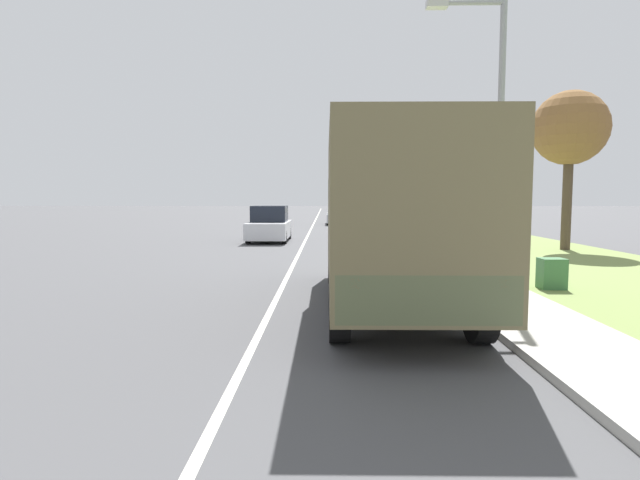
# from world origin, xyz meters

# --- Properties ---
(ground_plane) EXTENTS (180.00, 180.00, 0.00)m
(ground_plane) POSITION_xyz_m (0.00, 40.00, 0.00)
(ground_plane) COLOR #4C4C4F
(lane_centre_stripe) EXTENTS (0.12, 120.00, 0.00)m
(lane_centre_stripe) POSITION_xyz_m (0.00, 40.00, 0.00)
(lane_centre_stripe) COLOR silver
(lane_centre_stripe) RESTS_ON ground
(sidewalk_right) EXTENTS (1.80, 120.00, 0.12)m
(sidewalk_right) POSITION_xyz_m (4.50, 40.00, 0.06)
(sidewalk_right) COLOR #ADAAA3
(sidewalk_right) RESTS_ON ground
(grass_strip_right) EXTENTS (7.00, 120.00, 0.02)m
(grass_strip_right) POSITION_xyz_m (8.90, 40.00, 0.01)
(grass_strip_right) COLOR olive
(grass_strip_right) RESTS_ON ground
(military_truck) EXTENTS (2.33, 7.48, 3.19)m
(military_truck) POSITION_xyz_m (2.25, 13.15, 1.74)
(military_truck) COLOR #545B3D
(military_truck) RESTS_ON ground
(car_nearest_ahead) EXTENTS (1.87, 4.23, 1.71)m
(car_nearest_ahead) POSITION_xyz_m (-1.71, 27.88, 0.76)
(car_nearest_ahead) COLOR silver
(car_nearest_ahead) RESTS_ON ground
(car_second_ahead) EXTENTS (1.92, 4.53, 1.53)m
(car_second_ahead) POSITION_xyz_m (2.02, 43.26, 0.69)
(car_second_ahead) COLOR #B7BABF
(car_second_ahead) RESTS_ON ground
(lamp_post) EXTENTS (1.69, 0.24, 6.20)m
(lamp_post) POSITION_xyz_m (4.52, 14.67, 3.87)
(lamp_post) COLOR gray
(lamp_post) RESTS_ON sidewalk_right
(tree_mid_right) EXTENTS (2.90, 2.90, 6.27)m
(tree_mid_right) POSITION_xyz_m (10.63, 23.87, 4.78)
(tree_mid_right) COLOR #4C3D2D
(tree_mid_right) RESTS_ON grass_strip_right
(utility_box) EXTENTS (0.55, 0.45, 0.70)m
(utility_box) POSITION_xyz_m (6.20, 15.19, 0.37)
(utility_box) COLOR #3D7042
(utility_box) RESTS_ON grass_strip_right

